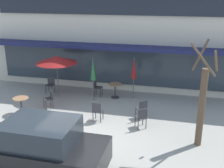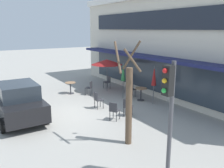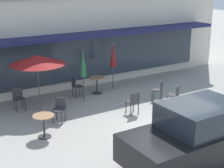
{
  "view_description": "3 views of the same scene",
  "coord_description": "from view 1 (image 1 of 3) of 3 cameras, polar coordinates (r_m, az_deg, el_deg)",
  "views": [
    {
      "loc": [
        3.21,
        -8.62,
        5.35
      ],
      "look_at": [
        0.34,
        3.17,
        1.3
      ],
      "focal_mm": 45.0,
      "sensor_mm": 36.0,
      "label": 1
    },
    {
      "loc": [
        10.68,
        -4.02,
        4.21
      ],
      "look_at": [
        -0.71,
        3.25,
        1.04
      ],
      "focal_mm": 38.0,
      "sensor_mm": 36.0,
      "label": 2
    },
    {
      "loc": [
        -7.19,
        -7.91,
        4.91
      ],
      "look_at": [
        -0.62,
        2.38,
        1.18
      ],
      "focal_mm": 55.0,
      "sensor_mm": 36.0,
      "label": 3
    }
  ],
  "objects": [
    {
      "name": "parked_sedan",
      "position": [
        8.88,
        -14.72,
        -12.42
      ],
      "size": [
        4.21,
        2.04,
        1.76
      ],
      "color": "black",
      "rests_on": "ground"
    },
    {
      "name": "cafe_chair_4",
      "position": [
        11.99,
        -3.0,
        -5.29
      ],
      "size": [
        0.41,
        0.41,
        0.89
      ],
      "color": "#333338",
      "rests_on": "ground"
    },
    {
      "name": "cafe_chair_2",
      "position": [
        13.65,
        -12.57,
        -2.69
      ],
      "size": [
        0.57,
        0.57,
        0.89
      ],
      "color": "#333338",
      "rests_on": "ground"
    },
    {
      "name": "patio_umbrella_corner_open",
      "position": [
        14.53,
        -11.2,
        4.88
      ],
      "size": [
        2.1,
        2.1,
        2.2
      ],
      "color": "#4C4C51",
      "rests_on": "ground"
    },
    {
      "name": "cafe_chair_1",
      "position": [
        12.24,
        6.11,
        -4.85
      ],
      "size": [
        0.56,
        0.56,
        0.89
      ],
      "color": "#333338",
      "rests_on": "ground"
    },
    {
      "name": "patio_umbrella_cream_folded",
      "position": [
        13.93,
        -3.88,
        2.93
      ],
      "size": [
        0.28,
        0.28,
        2.2
      ],
      "color": "#4C4C51",
      "rests_on": "ground"
    },
    {
      "name": "cafe_chair_5",
      "position": [
        11.45,
        6.01,
        -6.56
      ],
      "size": [
        0.55,
        0.55,
        0.89
      ],
      "color": "#333338",
      "rests_on": "ground"
    },
    {
      "name": "street_tree",
      "position": [
        10.24,
        17.81,
        -3.63
      ],
      "size": [
        1.01,
        1.07,
        3.81
      ],
      "color": "brown",
      "rests_on": "ground"
    },
    {
      "name": "cafe_chair_3",
      "position": [
        15.63,
        -12.41,
        0.05
      ],
      "size": [
        0.41,
        0.41,
        0.89
      ],
      "color": "#333338",
      "rests_on": "ground"
    },
    {
      "name": "building_facade",
      "position": [
        18.98,
        3.96,
        12.1
      ],
      "size": [
        17.27,
        9.1,
        6.51
      ],
      "color": "beige",
      "rests_on": "ground"
    },
    {
      "name": "cafe_chair_0",
      "position": [
        14.87,
        -3.12,
        -0.49
      ],
      "size": [
        0.42,
        0.42,
        0.89
      ],
      "color": "#333338",
      "rests_on": "ground"
    },
    {
      "name": "cafe_table_near_wall",
      "position": [
        13.36,
        -17.99,
        -3.69
      ],
      "size": [
        0.7,
        0.7,
        0.76
      ],
      "color": "#333338",
      "rests_on": "ground"
    },
    {
      "name": "patio_umbrella_green_folded",
      "position": [
        14.2,
        4.45,
        3.22
      ],
      "size": [
        0.28,
        0.28,
        2.2
      ],
      "color": "#4C4C51",
      "rests_on": "ground"
    },
    {
      "name": "cafe_table_streetside",
      "position": [
        14.58,
        0.63,
        -0.9
      ],
      "size": [
        0.7,
        0.7,
        0.76
      ],
      "color": "#333338",
      "rests_on": "ground"
    },
    {
      "name": "ground_plane",
      "position": [
        10.64,
        -5.93,
        -11.81
      ],
      "size": [
        80.0,
        80.0,
        0.0
      ],
      "primitive_type": "plane",
      "color": "#9E9B93"
    }
  ]
}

